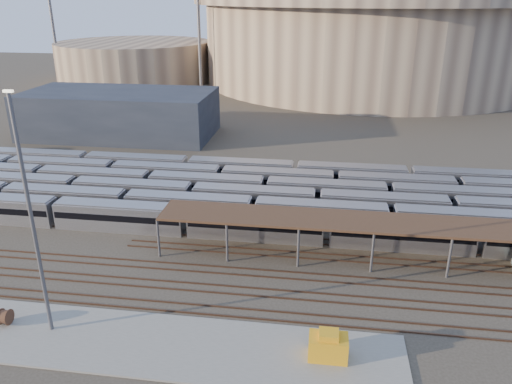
{
  "coord_description": "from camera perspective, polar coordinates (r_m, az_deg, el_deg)",
  "views": [
    {
      "loc": [
        11.74,
        -51.01,
        30.44
      ],
      "look_at": [
        2.54,
        12.0,
        4.98
      ],
      "focal_mm": 35.0,
      "sensor_mm": 36.0,
      "label": 1
    }
  ],
  "objects": [
    {
      "name": "floodlight_0",
      "position": [
        166.62,
        -6.55,
        18.29
      ],
      "size": [
        4.0,
        1.0,
        38.4
      ],
      "color": "#5A595F",
      "rests_on": "ground"
    },
    {
      "name": "ground",
      "position": [
        60.55,
        -4.07,
        -8.45
      ],
      "size": [
        420.0,
        420.0,
        0.0
      ],
      "primitive_type": "plane",
      "color": "#383026",
      "rests_on": "ground"
    },
    {
      "name": "yellow_equipment",
      "position": [
        46.69,
        8.24,
        -17.13
      ],
      "size": [
        3.48,
        2.19,
        2.16
      ],
      "primitive_type": "cube",
      "rotation": [
        0.0,
        0.0,
        0.01
      ],
      "color": "orange",
      "rests_on": "apron"
    },
    {
      "name": "apron",
      "position": [
        49.97,
        -13.71,
        -16.33
      ],
      "size": [
        50.0,
        9.0,
        0.2
      ],
      "primitive_type": "cube",
      "color": "gray",
      "rests_on": "ground"
    },
    {
      "name": "empty_tracks",
      "position": [
        56.35,
        -5.15,
        -10.9
      ],
      "size": [
        170.0,
        9.62,
        0.18
      ],
      "color": "#4C3323",
      "rests_on": "ground"
    },
    {
      "name": "cable_reel_east",
      "position": [
        55.94,
        -26.74,
        -12.62
      ],
      "size": [
        0.91,
        1.61,
        1.59
      ],
      "primitive_type": "cylinder",
      "rotation": [
        0.0,
        1.57,
        0.02
      ],
      "color": "brown",
      "rests_on": "apron"
    },
    {
      "name": "subway_trains",
      "position": [
        76.3,
        -2.15,
        -0.27
      ],
      "size": [
        126.66,
        23.9,
        3.6
      ],
      "color": "silver",
      "rests_on": "ground"
    },
    {
      "name": "inspection_shed",
      "position": [
        61.48,
        17.16,
        -3.71
      ],
      "size": [
        60.3,
        6.0,
        5.3
      ],
      "color": "#5A595F",
      "rests_on": "ground"
    },
    {
      "name": "service_building",
      "position": [
        118.62,
        -15.3,
        8.64
      ],
      "size": [
        42.0,
        20.0,
        10.0
      ],
      "primitive_type": "cube",
      "color": "#1E232D",
      "rests_on": "ground"
    },
    {
      "name": "stadium",
      "position": [
        191.98,
        12.82,
        17.11
      ],
      "size": [
        124.0,
        124.0,
        32.5
      ],
      "color": "tan",
      "rests_on": "ground"
    },
    {
      "name": "yard_light_pole",
      "position": [
        48.3,
        -24.24,
        -2.94
      ],
      "size": [
        0.81,
        0.36,
        23.06
      ],
      "color": "#5A595F",
      "rests_on": "apron"
    },
    {
      "name": "floodlight_1",
      "position": [
        196.72,
        -22.23,
        17.43
      ],
      "size": [
        4.0,
        1.0,
        38.4
      ],
      "color": "#5A595F",
      "rests_on": "ground"
    },
    {
      "name": "floodlight_3",
      "position": [
        212.35,
        2.56,
        19.13
      ],
      "size": [
        4.0,
        1.0,
        38.4
      ],
      "color": "#5A595F",
      "rests_on": "ground"
    },
    {
      "name": "secondary_arena",
      "position": [
        196.11,
        -13.65,
        14.34
      ],
      "size": [
        56.0,
        56.0,
        14.0
      ],
      "primitive_type": "cylinder",
      "color": "tan",
      "rests_on": "ground"
    }
  ]
}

